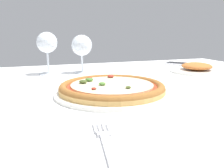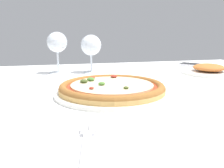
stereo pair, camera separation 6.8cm
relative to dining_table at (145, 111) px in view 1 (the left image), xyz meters
The scene contains 7 objects.
dining_table is the anchor object (origin of this frame).
pizza_plate 0.16m from the dining_table, 159.10° to the right, with size 0.31×0.31×0.04m.
fork 0.41m from the dining_table, 125.56° to the right, with size 0.05×0.17×0.00m.
wine_glass_far_left 0.39m from the dining_table, 111.00° to the left, with size 0.08×0.08×0.15m.
wine_glass_far_right 0.47m from the dining_table, 127.46° to the left, with size 0.08×0.08×0.17m.
cell_phone 0.56m from the dining_table, 44.95° to the left, with size 0.15×0.16×0.01m.
side_plate 0.39m from the dining_table, 29.18° to the left, with size 0.21×0.21×0.04m.
Camera 1 is at (-0.34, -0.67, 0.93)m, focal length 40.00 mm.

